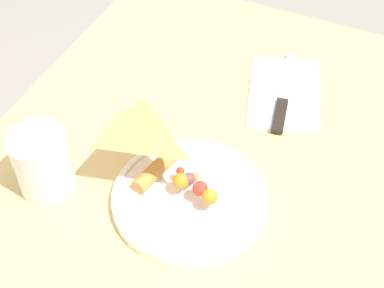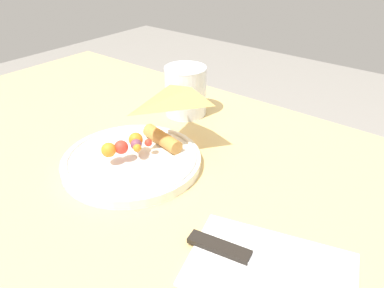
{
  "view_description": "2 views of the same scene",
  "coord_description": "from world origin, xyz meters",
  "px_view_note": "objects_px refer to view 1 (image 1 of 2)",
  "views": [
    {
      "loc": [
        -0.45,
        -0.25,
        1.45
      ],
      "look_at": [
        0.11,
        0.01,
        0.78
      ],
      "focal_mm": 55.0,
      "sensor_mm": 36.0,
      "label": 1
    },
    {
      "loc": [
        0.43,
        -0.37,
        1.1
      ],
      "look_at": [
        0.1,
        0.05,
        0.79
      ],
      "focal_mm": 35.0,
      "sensor_mm": 36.0,
      "label": 2
    }
  ],
  "objects_px": {
    "plate_pizza": "(189,195)",
    "napkin_folded": "(284,93)",
    "milk_glass": "(43,163)",
    "butter_knife": "(284,95)",
    "dining_table": "(170,256)"
  },
  "relations": [
    {
      "from": "plate_pizza",
      "to": "napkin_folded",
      "type": "bearing_deg",
      "value": -10.65
    },
    {
      "from": "milk_glass",
      "to": "butter_knife",
      "type": "bearing_deg",
      "value": -38.53
    },
    {
      "from": "napkin_folded",
      "to": "butter_knife",
      "type": "xyz_separation_m",
      "value": [
        -0.01,
        -0.0,
        0.0
      ]
    },
    {
      "from": "dining_table",
      "to": "napkin_folded",
      "type": "height_order",
      "value": "napkin_folded"
    },
    {
      "from": "dining_table",
      "to": "napkin_folded",
      "type": "relative_size",
      "value": 5.1
    },
    {
      "from": "milk_glass",
      "to": "dining_table",
      "type": "bearing_deg",
      "value": -81.28
    },
    {
      "from": "dining_table",
      "to": "milk_glass",
      "type": "relative_size",
      "value": 10.95
    },
    {
      "from": "napkin_folded",
      "to": "butter_knife",
      "type": "height_order",
      "value": "butter_knife"
    },
    {
      "from": "milk_glass",
      "to": "napkin_folded",
      "type": "distance_m",
      "value": 0.43
    },
    {
      "from": "dining_table",
      "to": "plate_pizza",
      "type": "relative_size",
      "value": 4.85
    },
    {
      "from": "plate_pizza",
      "to": "butter_knife",
      "type": "height_order",
      "value": "plate_pizza"
    },
    {
      "from": "plate_pizza",
      "to": "butter_knife",
      "type": "bearing_deg",
      "value": -11.52
    },
    {
      "from": "butter_knife",
      "to": "dining_table",
      "type": "bearing_deg",
      "value": 154.49
    },
    {
      "from": "milk_glass",
      "to": "napkin_folded",
      "type": "bearing_deg",
      "value": -37.38
    },
    {
      "from": "dining_table",
      "to": "butter_knife",
      "type": "bearing_deg",
      "value": -14.32
    }
  ]
}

